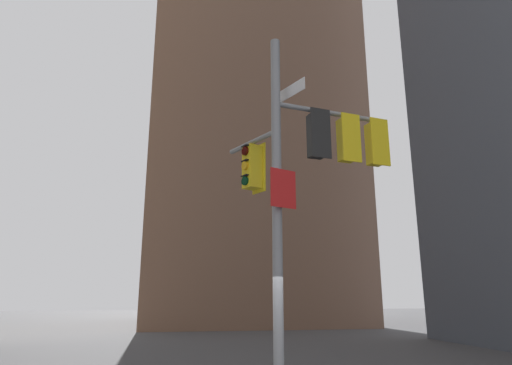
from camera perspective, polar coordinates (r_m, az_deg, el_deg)
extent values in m
cube|color=brown|center=(40.36, -1.09, 10.36)|extent=(15.74, 15.74, 37.95)
cylinder|color=gray|center=(9.11, 2.73, -3.38)|extent=(0.20, 0.20, 7.74)
cylinder|color=gray|center=(10.43, 9.80, 8.77)|extent=(2.81, 0.66, 0.11)
cylinder|color=gray|center=(10.24, -0.48, 5.20)|extent=(0.87, 1.64, 0.11)
cube|color=black|center=(9.86, 8.38, 6.35)|extent=(0.48, 0.12, 1.14)
cube|color=black|center=(10.01, 7.84, 6.00)|extent=(0.40, 0.40, 1.00)
cylinder|color=#360605|center=(10.30, 7.23, 7.48)|extent=(0.21, 0.10, 0.20)
cube|color=black|center=(10.35, 7.19, 8.09)|extent=(0.23, 0.11, 0.02)
cylinder|color=yellow|center=(10.17, 7.29, 5.65)|extent=(0.21, 0.10, 0.20)
cube|color=black|center=(10.22, 7.25, 6.27)|extent=(0.23, 0.11, 0.02)
cylinder|color=#06311C|center=(10.06, 7.35, 3.77)|extent=(0.21, 0.10, 0.20)
cube|color=black|center=(10.10, 7.32, 4.41)|extent=(0.23, 0.11, 0.02)
cube|color=yellow|center=(10.25, 12.20, 5.71)|extent=(0.48, 0.12, 1.14)
cube|color=yellow|center=(10.40, 11.62, 5.39)|extent=(0.40, 0.40, 1.00)
cylinder|color=red|center=(10.67, 10.94, 6.83)|extent=(0.21, 0.10, 0.20)
cube|color=black|center=(10.72, 10.90, 7.42)|extent=(0.23, 0.11, 0.02)
cylinder|color=#3C2C06|center=(10.56, 11.03, 5.06)|extent=(0.21, 0.10, 0.20)
cube|color=black|center=(10.60, 10.98, 5.66)|extent=(0.23, 0.11, 0.02)
cylinder|color=#06311C|center=(10.45, 11.12, 3.25)|extent=(0.21, 0.10, 0.20)
cube|color=black|center=(10.49, 11.07, 3.86)|extent=(0.23, 0.11, 0.02)
cube|color=yellow|center=(10.68, 15.71, 5.10)|extent=(0.48, 0.12, 1.14)
cube|color=yellow|center=(10.83, 15.11, 4.80)|extent=(0.40, 0.40, 1.00)
cylinder|color=red|center=(11.09, 14.38, 6.21)|extent=(0.21, 0.10, 0.20)
cube|color=black|center=(11.14, 14.33, 6.78)|extent=(0.23, 0.11, 0.02)
cylinder|color=#3C2C06|center=(10.98, 14.49, 4.50)|extent=(0.21, 0.10, 0.20)
cube|color=black|center=(11.02, 14.44, 5.08)|extent=(0.23, 0.11, 0.02)
cylinder|color=#06311C|center=(10.87, 14.61, 2.75)|extent=(0.21, 0.10, 0.20)
cube|color=black|center=(10.91, 14.55, 3.34)|extent=(0.23, 0.11, 0.02)
cube|color=yellow|center=(10.16, 0.39, 1.80)|extent=(0.23, 0.45, 1.14)
cube|color=yellow|center=(10.06, -0.49, 1.98)|extent=(0.45, 0.45, 1.00)
cylinder|color=#360605|center=(10.05, -1.42, 4.08)|extent=(0.14, 0.21, 0.20)
cube|color=black|center=(10.09, -1.44, 4.73)|extent=(0.16, 0.23, 0.02)
cylinder|color=yellow|center=(9.95, -1.43, 2.17)|extent=(0.14, 0.21, 0.20)
cube|color=black|center=(9.98, -1.45, 2.83)|extent=(0.16, 0.23, 0.02)
cylinder|color=#06311C|center=(9.85, -1.44, 0.21)|extent=(0.14, 0.21, 0.20)
cube|color=black|center=(9.88, -1.46, 0.89)|extent=(0.16, 0.23, 0.02)
cube|color=white|center=(10.17, 4.16, 11.49)|extent=(0.48, 1.06, 0.28)
cube|color=#19479E|center=(10.17, 4.16, 11.49)|extent=(0.46, 1.03, 0.24)
cube|color=red|center=(9.02, 3.54, -0.76)|extent=(0.59, 0.28, 0.80)
cube|color=white|center=(9.02, 3.54, -0.76)|extent=(0.55, 0.26, 0.76)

